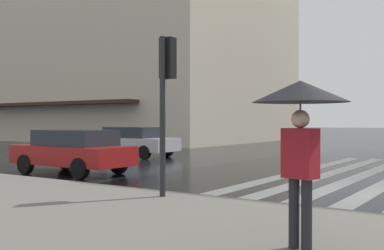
# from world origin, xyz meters

# --- Properties ---
(haussmann_block_mid) EXTENTS (19.59, 27.03, 21.43)m
(haussmann_block_mid) POSITION_xyz_m (21.69, 27.42, 10.49)
(haussmann_block_mid) COLOR beige
(haussmann_block_mid) RESTS_ON ground_plane
(traffic_signal_post) EXTENTS (0.44, 0.30, 3.28)m
(traffic_signal_post) POSITION_xyz_m (-3.55, 3.69, 2.52)
(traffic_signal_post) COLOR #232326
(traffic_signal_post) RESTS_ON sidewalk_pavement
(car_silver) EXTENTS (1.85, 4.10, 1.41)m
(car_silver) POSITION_xyz_m (5.50, 12.35, 0.76)
(car_silver) COLOR #B7B7BC
(car_silver) RESTS_ON ground_plane
(car_red) EXTENTS (1.85, 4.10, 1.41)m
(car_red) POSITION_xyz_m (-1.00, 9.33, 0.76)
(car_red) COLOR maroon
(car_red) RESTS_ON ground_plane
(pedestrian_in_red_jacket) EXTENTS (1.16, 1.16, 2.03)m
(pedestrian_in_red_jacket) POSITION_xyz_m (-5.91, -0.08, 1.85)
(pedestrian_in_red_jacket) COLOR maroon
(pedestrian_in_red_jacket) RESTS_ON sidewalk_pavement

